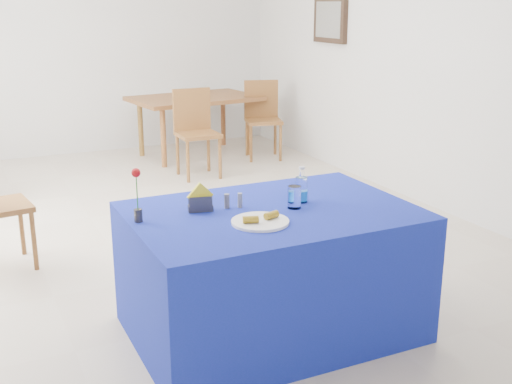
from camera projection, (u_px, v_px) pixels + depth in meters
floor at (175, 235)px, 5.42m from camera, size 7.00×7.00×0.00m
room_shell at (166, 22)px, 4.92m from camera, size 7.00×7.00×7.00m
picture_frame at (330, 20)px, 7.34m from camera, size 0.06×0.64×0.52m
picture_art at (328, 20)px, 7.33m from camera, size 0.02×0.52×0.40m
plate at (260, 222)px, 3.42m from camera, size 0.31×0.31×0.01m
drinking_glass at (294, 197)px, 3.66m from camera, size 0.08×0.08×0.13m
salt_shaker at (240, 200)px, 3.67m from camera, size 0.03×0.03×0.08m
pepper_shaker at (227, 201)px, 3.66m from camera, size 0.03×0.03×0.08m
blue_table at (271, 271)px, 3.75m from camera, size 1.60×1.10×0.76m
water_bottle at (301, 190)px, 3.77m from camera, size 0.07×0.07×0.21m
napkin_holder at (200, 203)px, 3.61m from camera, size 0.16×0.08×0.17m
rose_vase at (137, 196)px, 3.40m from camera, size 0.05×0.05×0.30m
oak_table at (195, 103)px, 8.07m from camera, size 1.63×1.15×0.76m
chair_bg_left at (195, 126)px, 7.17m from camera, size 0.44×0.44×0.97m
chair_bg_right at (262, 114)px, 8.03m from camera, size 0.53×0.53×0.96m
banana_pieces at (261, 217)px, 3.41m from camera, size 0.22×0.08×0.04m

